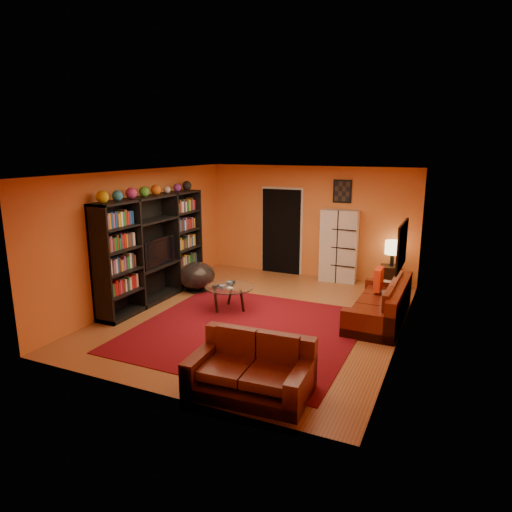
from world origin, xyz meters
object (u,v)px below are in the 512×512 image
at_px(storage_cabinet, 339,246).
at_px(table_lamp, 393,248).
at_px(entertainment_unit, 153,249).
at_px(bowl_chair, 197,276).
at_px(sofa, 384,305).
at_px(loveseat, 252,369).
at_px(tv, 155,252).
at_px(side_table, 391,277).
at_px(coffee_table, 229,289).

relative_size(storage_cabinet, table_lamp, 2.97).
height_order(entertainment_unit, bowl_chair, entertainment_unit).
distance_m(entertainment_unit, storage_cabinet, 4.14).
relative_size(sofa, loveseat, 1.36).
bearing_deg(storage_cabinet, tv, -141.08).
distance_m(sofa, loveseat, 3.32).
height_order(entertainment_unit, storage_cabinet, entertainment_unit).
relative_size(sofa, table_lamp, 3.79).
relative_size(sofa, bowl_chair, 2.73).
distance_m(entertainment_unit, table_lamp, 5.05).
xyz_separation_m(entertainment_unit, bowl_chair, (0.47, 0.84, -0.72)).
xyz_separation_m(tv, side_table, (4.19, 2.76, -0.75)).
bearing_deg(storage_cabinet, sofa, -61.16).
relative_size(entertainment_unit, loveseat, 1.93).
bearing_deg(side_table, coffee_table, -133.69).
distance_m(side_table, table_lamp, 0.65).
bearing_deg(storage_cabinet, entertainment_unit, -141.61).
xyz_separation_m(tv, table_lamp, (4.19, 2.76, -0.10)).
xyz_separation_m(sofa, storage_cabinet, (-1.37, 2.10, 0.54)).
xyz_separation_m(entertainment_unit, storage_cabinet, (3.04, 2.80, -0.22)).
height_order(tv, loveseat, tv).
distance_m(loveseat, coffee_table, 2.96).
relative_size(bowl_chair, side_table, 1.55).
relative_size(side_table, table_lamp, 0.90).
distance_m(bowl_chair, side_table, 4.22).
height_order(storage_cabinet, side_table, storage_cabinet).
distance_m(entertainment_unit, tv, 0.07).
bearing_deg(entertainment_unit, loveseat, -36.39).
height_order(entertainment_unit, table_lamp, entertainment_unit).
distance_m(sofa, bowl_chair, 3.94).
height_order(loveseat, bowl_chair, loveseat).
xyz_separation_m(loveseat, side_table, (0.96, 5.17, -0.03)).
bearing_deg(table_lamp, side_table, 0.00).
xyz_separation_m(sofa, loveseat, (-1.13, -3.12, -0.00)).
bearing_deg(side_table, tv, -146.64).
relative_size(entertainment_unit, sofa, 1.42).
height_order(tv, storage_cabinet, storage_cabinet).
distance_m(sofa, side_table, 2.06).
relative_size(entertainment_unit, side_table, 6.00).
xyz_separation_m(tv, coffee_table, (1.61, 0.06, -0.58)).
xyz_separation_m(entertainment_unit, table_lamp, (4.24, 2.75, -0.15)).
distance_m(tv, loveseat, 4.09).
relative_size(loveseat, side_table, 3.11).
height_order(tv, sofa, tv).
distance_m(loveseat, table_lamp, 5.29).
height_order(entertainment_unit, tv, entertainment_unit).
bearing_deg(side_table, storage_cabinet, 177.60).
height_order(bowl_chair, side_table, bowl_chair).
bearing_deg(coffee_table, table_lamp, 46.31).
bearing_deg(sofa, coffee_table, -166.22).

